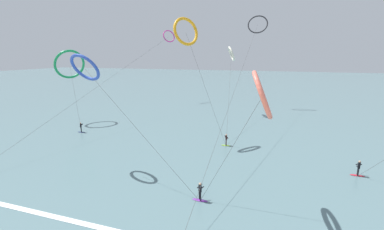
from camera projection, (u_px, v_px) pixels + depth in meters
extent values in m
cube|color=slate|center=(253.00, 85.00, 107.20)|extent=(400.00, 200.00, 0.08)
ellipsoid|color=navy|center=(81.00, 132.00, 41.22)|extent=(1.40, 0.40, 0.06)
cylinder|color=black|center=(81.00, 130.00, 40.99)|extent=(0.12, 0.12, 0.80)
cylinder|color=black|center=(81.00, 129.00, 41.25)|extent=(0.12, 0.12, 0.80)
cube|color=black|center=(81.00, 125.00, 40.95)|extent=(0.35, 0.38, 0.62)
sphere|color=tan|center=(81.00, 123.00, 40.86)|extent=(0.22, 0.22, 0.22)
cylinder|color=black|center=(81.00, 125.00, 40.85)|extent=(0.46, 0.37, 0.39)
cylinder|color=black|center=(81.00, 125.00, 41.26)|extent=(0.46, 0.37, 0.39)
ellipsoid|color=red|center=(357.00, 175.00, 26.40)|extent=(1.40, 0.40, 0.06)
cylinder|color=black|center=(358.00, 172.00, 26.18)|extent=(0.12, 0.12, 0.80)
cylinder|color=black|center=(358.00, 171.00, 26.43)|extent=(0.12, 0.12, 0.80)
cube|color=black|center=(359.00, 165.00, 26.14)|extent=(0.23, 0.34, 0.62)
sphere|color=tan|center=(360.00, 162.00, 26.04)|extent=(0.22, 0.22, 0.22)
cylinder|color=black|center=(359.00, 165.00, 26.04)|extent=(0.51, 0.14, 0.39)
cylinder|color=black|center=(358.00, 164.00, 26.43)|extent=(0.51, 0.14, 0.39)
ellipsoid|color=#8CC62D|center=(226.00, 145.00, 35.18)|extent=(1.40, 0.40, 0.06)
cylinder|color=black|center=(226.00, 142.00, 35.21)|extent=(0.12, 0.12, 0.80)
cylinder|color=black|center=(226.00, 143.00, 34.94)|extent=(0.12, 0.12, 0.80)
cube|color=black|center=(226.00, 138.00, 34.91)|extent=(0.28, 0.36, 0.62)
sphere|color=tan|center=(226.00, 135.00, 34.82)|extent=(0.22, 0.22, 0.22)
cylinder|color=black|center=(226.00, 137.00, 35.23)|extent=(0.51, 0.22, 0.39)
cylinder|color=black|center=(227.00, 138.00, 34.80)|extent=(0.51, 0.22, 0.39)
ellipsoid|color=purple|center=(200.00, 200.00, 21.90)|extent=(1.40, 0.40, 0.06)
cylinder|color=black|center=(201.00, 197.00, 21.67)|extent=(0.12, 0.12, 0.80)
cylinder|color=black|center=(199.00, 195.00, 21.93)|extent=(0.12, 0.12, 0.80)
cube|color=black|center=(200.00, 188.00, 21.63)|extent=(0.35, 0.38, 0.62)
sphere|color=tan|center=(200.00, 184.00, 21.53)|extent=(0.22, 0.22, 0.22)
cylinder|color=black|center=(201.00, 188.00, 21.53)|extent=(0.46, 0.36, 0.39)
cylinder|color=black|center=(200.00, 186.00, 21.94)|extent=(0.46, 0.36, 0.39)
torus|color=#EA7260|center=(262.00, 95.00, 19.09)|extent=(2.13, 4.08, 3.78)
cylinder|color=#3F3F3F|center=(229.00, 153.00, 20.53)|extent=(4.65, 0.85, 9.32)
torus|color=#199351|center=(70.00, 64.00, 46.03)|extent=(4.32, 5.73, 5.33)
cylinder|color=#3F3F3F|center=(75.00, 97.00, 43.66)|extent=(6.41, 5.83, 10.58)
torus|color=silver|center=(231.00, 54.00, 52.26)|extent=(2.49, 3.55, 3.13)
cylinder|color=#3F3F3F|center=(229.00, 91.00, 43.75)|extent=(3.10, 20.64, 12.52)
torus|color=#2647B7|center=(85.00, 68.00, 26.28)|extent=(3.66, 2.61, 2.99)
cylinder|color=#3F3F3F|center=(137.00, 129.00, 24.12)|extent=(13.54, 3.14, 11.00)
torus|color=black|center=(258.00, 24.00, 58.27)|extent=(4.63, 2.30, 4.27)
cylinder|color=#3F3F3F|center=(240.00, 75.00, 36.16)|extent=(0.43, 52.84, 19.27)
torus|color=#CC288E|center=(169.00, 36.00, 66.51)|extent=(3.27, 3.48, 3.23)
cylinder|color=#3F3F3F|center=(111.00, 77.00, 45.06)|extent=(1.06, 51.09, 17.19)
torus|color=orange|center=(186.00, 31.00, 34.05)|extent=(3.47, 4.02, 3.89)
cylinder|color=#3F3F3F|center=(206.00, 90.00, 34.65)|extent=(6.13, 0.70, 15.36)
cube|color=white|center=(33.00, 212.00, 20.30)|extent=(17.06, 0.64, 0.12)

